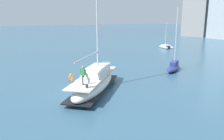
% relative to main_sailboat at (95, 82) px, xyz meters
% --- Properties ---
extents(ground_plane, '(400.00, 400.00, 0.00)m').
position_rel_main_sailboat_xyz_m(ground_plane, '(0.54, -1.54, -0.91)').
color(ground_plane, '#38607A').
extents(main_sailboat, '(8.29, 8.67, 12.96)m').
position_rel_main_sailboat_xyz_m(main_sailboat, '(0.00, 0.00, 0.00)').
color(main_sailboat, white).
rests_on(main_sailboat, ground).
extents(moored_sloop_near, '(4.14, 2.76, 6.02)m').
position_rel_main_sailboat_xyz_m(moored_sloop_near, '(-17.76, 28.84, -0.42)').
color(moored_sloop_near, silver).
rests_on(moored_sloop_near, ground).
extents(moored_cutter_left, '(3.36, 4.87, 8.07)m').
position_rel_main_sailboat_xyz_m(moored_cutter_left, '(-1.56, 12.80, -0.35)').
color(moored_cutter_left, navy).
rests_on(moored_cutter_left, ground).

